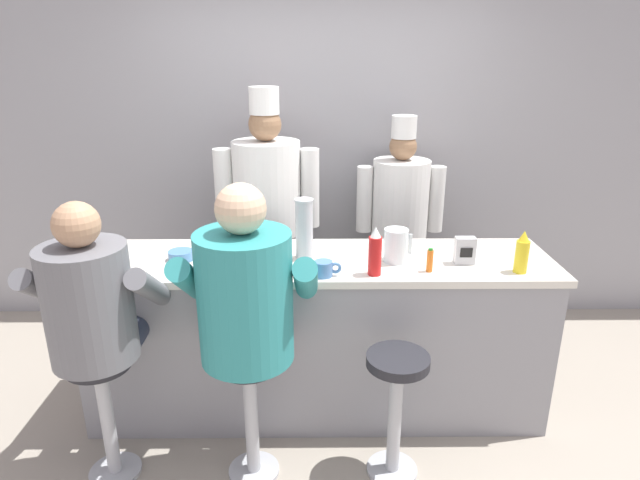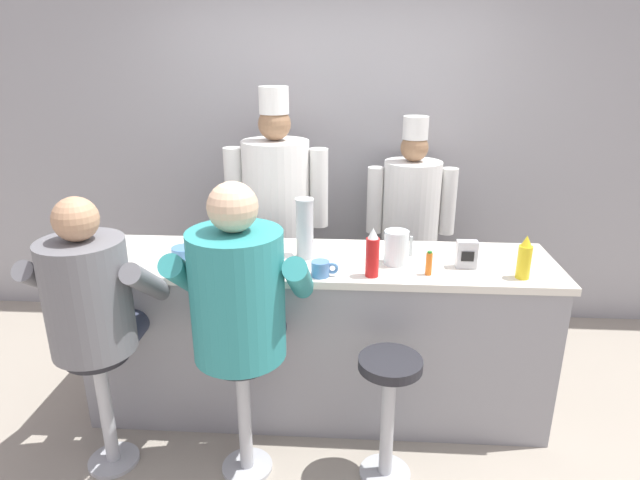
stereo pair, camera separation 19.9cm
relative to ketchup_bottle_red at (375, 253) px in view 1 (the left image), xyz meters
The scene contains 17 objects.
ground_plane 1.12m from the ketchup_bottle_red, 161.94° to the right, with size 20.00×20.00×0.00m, color #9E9384.
wall_back 1.57m from the ketchup_bottle_red, 101.06° to the left, with size 10.00×0.06×2.70m.
diner_counter 0.71m from the ketchup_bottle_red, 142.16° to the left, with size 2.62×0.65×0.96m.
ketchup_bottle_red is the anchor object (origin of this frame).
mustard_bottle_yellow 0.76m from the ketchup_bottle_red, ahead, with size 0.07×0.07×0.23m.
hot_sauce_bottle_orange 0.30m from the ketchup_bottle_red, ahead, with size 0.03×0.03×0.13m.
water_pitcher_clear 0.23m from the ketchup_bottle_red, 53.29° to the left, with size 0.15×0.13×0.19m.
breakfast_plate 0.61m from the ketchup_bottle_red, 159.51° to the left, with size 0.26×0.26×0.05m.
cereal_bowl 1.07m from the ketchup_bottle_red, 168.49° to the left, with size 0.14×0.14×0.05m.
coffee_mug_blue 0.27m from the ketchup_bottle_red, behind, with size 0.14×0.09×0.08m.
cup_stack_steel 0.44m from the ketchup_bottle_red, 147.41° to the left, with size 0.10×0.10×0.34m.
napkin_dispenser_chrome 0.53m from the ketchup_bottle_red, 16.36° to the left, with size 0.11×0.07×0.15m.
diner_seated_grey 1.38m from the ketchup_bottle_red, 167.18° to the right, with size 0.60×0.59×1.45m.
diner_seated_teal 0.70m from the ketchup_bottle_red, 154.32° to the right, with size 0.66×0.65×1.53m.
empty_stool_round 0.72m from the ketchup_bottle_red, 75.32° to the right, with size 0.31×0.31×0.68m.
cook_in_whites_near 1.21m from the ketchup_bottle_red, 121.67° to the left, with size 0.72×0.46×1.84m.
cook_in_whites_far 1.27m from the ketchup_bottle_red, 75.45° to the left, with size 0.64×0.41×1.63m.
Camera 1 is at (-0.01, -2.44, 2.05)m, focal length 30.00 mm.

